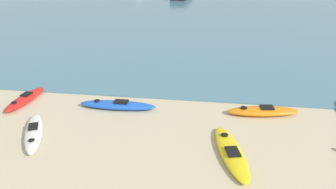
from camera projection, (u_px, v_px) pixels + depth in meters
kayak_on_sand_1 at (25, 99)px, 14.92m from camera, size 0.95×2.73×0.37m
kayak_on_sand_2 at (231, 152)px, 11.12m from camera, size 1.52×3.45×0.29m
kayak_on_sand_3 at (263, 111)px, 13.80m from camera, size 3.09×1.20×0.38m
kayak_on_sand_5 at (34, 132)px, 12.27m from camera, size 1.83×3.00×0.35m
kayak_on_sand_7 at (118, 105)px, 14.34m from camera, size 3.38×0.76×0.37m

